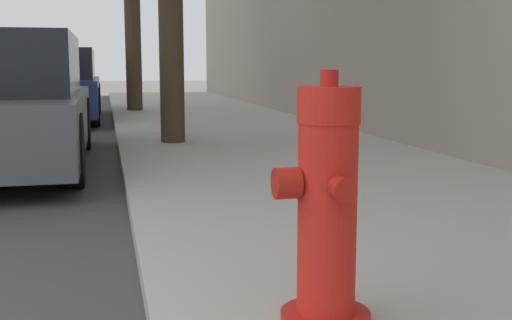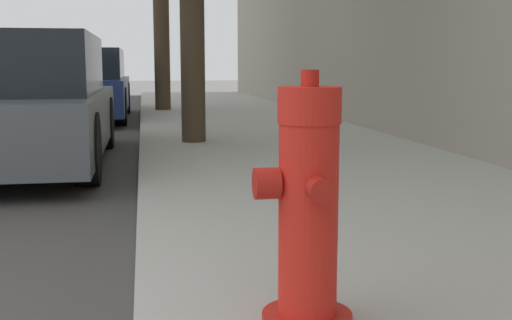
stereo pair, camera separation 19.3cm
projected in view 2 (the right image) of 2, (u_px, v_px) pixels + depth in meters
fire_hydrant at (307, 210)px, 2.25m from camera, size 0.35×0.36×0.90m
parked_car_near at (19, 104)px, 6.46m from camera, size 1.73×4.10×1.32m
parked_car_mid at (77, 86)px, 11.99m from camera, size 1.86×4.57×1.31m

